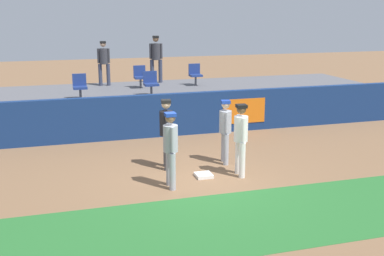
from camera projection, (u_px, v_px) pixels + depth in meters
The scene contains 15 objects.
ground_plane at pixel (195, 179), 11.71m from camera, with size 60.00×60.00×0.00m, color brown.
grass_foreground_strip at pixel (233, 221), 9.35m from camera, with size 18.00×2.80×0.01m, color #26662B.
first_base at pixel (204, 175), 11.83m from camera, with size 0.40×0.40×0.08m, color white.
player_fielder_home at pixel (241, 135), 11.70m from camera, with size 0.37×0.55×1.79m.
player_runner_visitor at pixel (225, 127), 12.67m from camera, with size 0.37×0.47×1.70m.
player_coach_visitor at pixel (171, 145), 10.89m from camera, with size 0.34×0.50×1.77m.
player_umpire at pixel (166, 129), 12.23m from camera, with size 0.40×0.50×1.80m.
field_wall at pixel (157, 116), 15.43m from camera, with size 18.00×0.26×1.38m.
bleacher_platform at pixel (142, 105), 17.85m from camera, with size 18.00×4.80×1.09m, color #59595E.
seat_back_right at pixel (195, 73), 18.86m from camera, with size 0.46×0.44×0.84m.
seat_front_center at pixel (151, 82), 16.59m from camera, with size 0.48×0.44×0.84m.
seat_front_left at pixel (80, 85), 15.92m from camera, with size 0.45×0.44×0.84m.
seat_back_center at pixel (140, 75), 18.25m from camera, with size 0.45×0.44×0.84m.
spectator_hooded at pixel (156, 56), 19.42m from camera, with size 0.52×0.42×1.88m.
spectator_capped at pixel (104, 60), 18.66m from camera, with size 0.48×0.37×1.72m.
Camera 1 is at (-3.23, -10.59, 4.01)m, focal length 45.06 mm.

